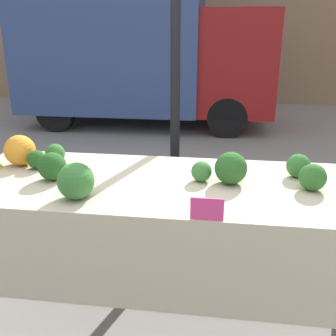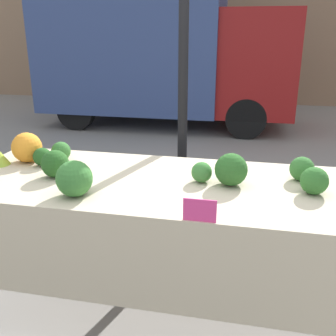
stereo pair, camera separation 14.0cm
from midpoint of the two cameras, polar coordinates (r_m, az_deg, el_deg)
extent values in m
plane|color=gray|center=(2.62, -1.63, -20.06)|extent=(40.00, 40.00, 0.00)
cylinder|color=black|center=(2.84, -0.39, 11.36)|extent=(0.07, 0.07, 2.53)
cube|color=#384C84|center=(7.37, -8.57, 17.68)|extent=(3.13, 1.85, 2.35)
cube|color=maroon|center=(7.10, 9.35, 14.92)|extent=(1.24, 1.70, 1.69)
cylinder|color=black|center=(6.48, 7.96, 7.30)|extent=(0.65, 0.22, 0.65)
cylinder|color=black|center=(7.94, 8.05, 9.51)|extent=(0.65, 0.22, 0.65)
cylinder|color=black|center=(7.10, -16.52, 7.75)|extent=(0.65, 0.22, 0.65)
cylinder|color=black|center=(8.45, -12.45, 9.85)|extent=(0.65, 0.22, 0.65)
cube|color=beige|center=(2.18, -1.85, -2.38)|extent=(2.38, 0.90, 0.03)
cube|color=beige|center=(1.91, -4.08, -14.46)|extent=(2.38, 0.01, 0.48)
cylinder|color=black|center=(3.07, -21.84, -6.01)|extent=(0.05, 0.05, 0.84)
sphere|color=orange|center=(2.60, -22.17, 2.38)|extent=(0.19, 0.19, 0.19)
sphere|color=#387533|center=(2.00, -15.22, -1.85)|extent=(0.18, 0.18, 0.18)
sphere|color=#23511E|center=(2.29, -18.16, 0.21)|extent=(0.16, 0.16, 0.16)
sphere|color=#336B2D|center=(2.58, -17.59, 2.01)|extent=(0.12, 0.12, 0.12)
sphere|color=#23511E|center=(2.51, -20.04, 1.13)|extent=(0.11, 0.11, 0.11)
sphere|color=#285B23|center=(2.13, 7.26, -0.04)|extent=(0.18, 0.18, 0.18)
sphere|color=#387533|center=(2.16, 3.02, -0.51)|extent=(0.11, 0.11, 0.11)
sphere|color=#336B2D|center=(2.32, 16.77, 0.30)|extent=(0.14, 0.14, 0.14)
sphere|color=#2D6628|center=(2.15, 18.52, -1.30)|extent=(0.14, 0.14, 0.14)
cube|color=#E53D84|center=(1.73, 3.36, -6.04)|extent=(0.15, 0.01, 0.10)
camera|label=1|loc=(0.07, -91.88, -0.66)|focal=42.00mm
camera|label=2|loc=(0.07, 88.12, 0.66)|focal=42.00mm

